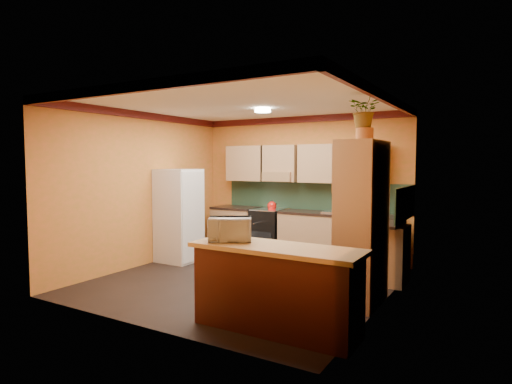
# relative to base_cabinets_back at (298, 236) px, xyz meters

# --- Properties ---
(room_shell) EXTENTS (4.24, 4.24, 2.72)m
(room_shell) POSITION_rel_base_cabinets_back_xyz_m (-0.05, -1.52, 1.65)
(room_shell) COLOR black
(room_shell) RESTS_ON ground
(base_cabinets_back) EXTENTS (3.65, 0.60, 0.88)m
(base_cabinets_back) POSITION_rel_base_cabinets_back_xyz_m (0.00, 0.00, 0.00)
(base_cabinets_back) COLOR tan
(base_cabinets_back) RESTS_ON ground
(countertop_back) EXTENTS (3.65, 0.62, 0.04)m
(countertop_back) POSITION_rel_base_cabinets_back_xyz_m (0.00, -0.00, 0.46)
(countertop_back) COLOR black
(countertop_back) RESTS_ON base_cabinets_back
(stove) EXTENTS (0.58, 0.58, 0.91)m
(stove) POSITION_rel_base_cabinets_back_xyz_m (-0.62, -0.00, 0.02)
(stove) COLOR black
(stove) RESTS_ON ground
(kettle) EXTENTS (0.21, 0.21, 0.18)m
(kettle) POSITION_rel_base_cabinets_back_xyz_m (-0.53, -0.05, 0.56)
(kettle) COLOR red
(kettle) RESTS_ON stove
(sink) EXTENTS (0.48, 0.40, 0.03)m
(sink) POSITION_rel_base_cabinets_back_xyz_m (0.77, 0.00, 0.50)
(sink) COLOR silver
(sink) RESTS_ON countertop_back
(base_cabinets_right) EXTENTS (0.60, 0.80, 0.88)m
(base_cabinets_right) POSITION_rel_base_cabinets_back_xyz_m (1.73, -0.76, 0.00)
(base_cabinets_right) COLOR tan
(base_cabinets_right) RESTS_ON ground
(countertop_right) EXTENTS (0.62, 0.80, 0.04)m
(countertop_right) POSITION_rel_base_cabinets_back_xyz_m (1.73, -0.76, 0.46)
(countertop_right) COLOR black
(countertop_right) RESTS_ON base_cabinets_right
(fridge) EXTENTS (0.68, 0.66, 1.70)m
(fridge) POSITION_rel_base_cabinets_back_xyz_m (-1.82, -1.24, 0.41)
(fridge) COLOR white
(fridge) RESTS_ON ground
(pantry) EXTENTS (0.48, 0.90, 2.10)m
(pantry) POSITION_rel_base_cabinets_back_xyz_m (1.78, -1.88, 0.61)
(pantry) COLOR tan
(pantry) RESTS_ON ground
(fern_pot) EXTENTS (0.22, 0.22, 0.16)m
(fern_pot) POSITION_rel_base_cabinets_back_xyz_m (1.78, -1.83, 1.74)
(fern_pot) COLOR #AF5F2A
(fern_pot) RESTS_ON pantry
(fern) EXTENTS (0.48, 0.44, 0.45)m
(fern) POSITION_rel_base_cabinets_back_xyz_m (1.78, -1.83, 2.05)
(fern) COLOR tan
(fern) RESTS_ON fern_pot
(breakfast_bar) EXTENTS (1.80, 0.55, 0.88)m
(breakfast_bar) POSITION_rel_base_cabinets_back_xyz_m (1.25, -3.24, 0.00)
(breakfast_bar) COLOR #441E0F
(breakfast_bar) RESTS_ON ground
(bar_top) EXTENTS (1.90, 0.65, 0.05)m
(bar_top) POSITION_rel_base_cabinets_back_xyz_m (1.25, -3.24, 0.47)
(bar_top) COLOR tan
(bar_top) RESTS_ON breakfast_bar
(microwave) EXTENTS (0.58, 0.53, 0.27)m
(microwave) POSITION_rel_base_cabinets_back_xyz_m (0.65, -3.24, 0.62)
(microwave) COLOR white
(microwave) RESTS_ON bar_top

